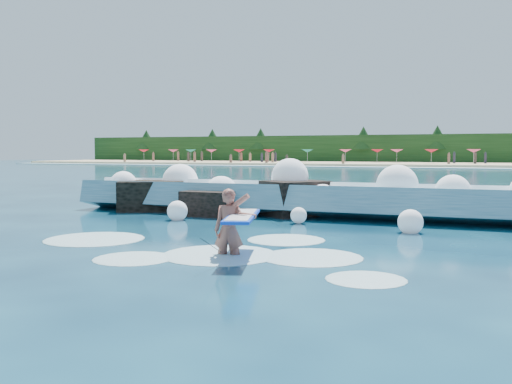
% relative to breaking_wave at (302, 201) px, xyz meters
% --- Properties ---
extents(ground, '(200.00, 200.00, 0.00)m').
position_rel_breaking_wave_xyz_m(ground, '(-1.04, -7.42, -0.52)').
color(ground, '#062037').
rests_on(ground, ground).
extents(beach, '(140.00, 20.00, 0.40)m').
position_rel_breaking_wave_xyz_m(beach, '(-1.04, 70.58, -0.32)').
color(beach, tan).
rests_on(beach, ground).
extents(wet_band, '(140.00, 5.00, 0.08)m').
position_rel_breaking_wave_xyz_m(wet_band, '(-1.04, 59.58, -0.48)').
color(wet_band, silver).
rests_on(wet_band, ground).
extents(treeline, '(140.00, 4.00, 5.00)m').
position_rel_breaking_wave_xyz_m(treeline, '(-1.04, 80.58, 1.98)').
color(treeline, black).
rests_on(treeline, ground).
extents(breaking_wave, '(17.20, 2.72, 1.48)m').
position_rel_breaking_wave_xyz_m(breaking_wave, '(0.00, 0.00, 0.00)').
color(breaking_wave, teal).
rests_on(breaking_wave, ground).
extents(rock_cluster, '(8.50, 3.26, 1.43)m').
position_rel_breaking_wave_xyz_m(rock_cluster, '(-3.30, -0.55, -0.06)').
color(rock_cluster, black).
rests_on(rock_cluster, ground).
extents(surfer_with_board, '(1.27, 2.95, 1.78)m').
position_rel_breaking_wave_xyz_m(surfer_with_board, '(1.07, -8.23, 0.14)').
color(surfer_with_board, '#8F5143').
rests_on(surfer_with_board, ground).
extents(wave_spray, '(15.65, 4.58, 2.07)m').
position_rel_breaking_wave_xyz_m(wave_spray, '(0.02, -0.14, 0.46)').
color(wave_spray, white).
rests_on(wave_spray, ground).
extents(surf_foam, '(9.45, 5.50, 0.13)m').
position_rel_breaking_wave_xyz_m(surf_foam, '(0.11, -7.61, -0.52)').
color(surf_foam, silver).
rests_on(surf_foam, ground).
extents(beach_umbrellas, '(112.20, 6.85, 0.50)m').
position_rel_breaking_wave_xyz_m(beach_umbrellas, '(-0.78, 72.83, 1.73)').
color(beach_umbrellas, red).
rests_on(beach_umbrellas, ground).
extents(beachgoers, '(106.47, 14.12, 1.94)m').
position_rel_breaking_wave_xyz_m(beachgoers, '(3.53, 66.47, 0.55)').
color(beachgoers, '#3F332D').
rests_on(beachgoers, ground).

